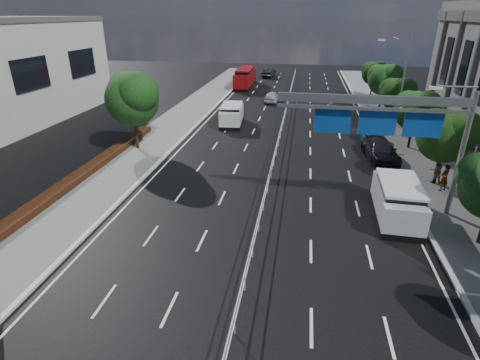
# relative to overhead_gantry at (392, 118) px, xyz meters

# --- Properties ---
(ground) EXTENTS (160.00, 160.00, 0.00)m
(ground) POSITION_rel_overhead_gantry_xyz_m (-6.74, -10.05, -5.61)
(ground) COLOR black
(ground) RESTS_ON ground
(kerb_near) EXTENTS (0.25, 140.00, 0.15)m
(kerb_near) POSITION_rel_overhead_gantry_xyz_m (-15.74, -10.05, -5.54)
(kerb_near) COLOR silver
(kerb_near) RESTS_ON ground
(median_fence) EXTENTS (0.05, 85.00, 1.02)m
(median_fence) POSITION_rel_overhead_gantry_xyz_m (-6.74, 12.45, -5.08)
(median_fence) COLOR silver
(median_fence) RESTS_ON ground
(hedge_near) EXTENTS (1.00, 36.00, 0.44)m
(hedge_near) POSITION_rel_overhead_gantry_xyz_m (-20.04, -5.05, -5.25)
(hedge_near) COLOR black
(hedge_near) RESTS_ON sidewalk_near
(overhead_gantry) EXTENTS (10.24, 0.38, 7.45)m
(overhead_gantry) POSITION_rel_overhead_gantry_xyz_m (0.00, 0.00, 0.00)
(overhead_gantry) COLOR gray
(overhead_gantry) RESTS_ON ground
(streetlight_far) EXTENTS (2.78, 2.40, 9.00)m
(streetlight_far) POSITION_rel_overhead_gantry_xyz_m (3.76, 15.95, -0.40)
(streetlight_far) COLOR gray
(streetlight_far) RESTS_ON ground
(near_tree_back) EXTENTS (4.84, 4.51, 6.69)m
(near_tree_back) POSITION_rel_overhead_gantry_xyz_m (-18.68, 7.92, -1.00)
(near_tree_back) COLOR black
(near_tree_back) RESTS_ON ground
(far_tree_d) EXTENTS (3.85, 3.59, 5.34)m
(far_tree_d) POSITION_rel_overhead_gantry_xyz_m (4.51, 4.42, -1.92)
(far_tree_d) COLOR black
(far_tree_d) RESTS_ON ground
(far_tree_e) EXTENTS (3.63, 3.38, 5.13)m
(far_tree_e) POSITION_rel_overhead_gantry_xyz_m (4.51, 11.93, -2.05)
(far_tree_e) COLOR black
(far_tree_e) RESTS_ON ground
(far_tree_f) EXTENTS (3.52, 3.28, 5.02)m
(far_tree_f) POSITION_rel_overhead_gantry_xyz_m (4.50, 19.43, -2.12)
(far_tree_f) COLOR black
(far_tree_f) RESTS_ON ground
(far_tree_g) EXTENTS (3.96, 3.69, 5.45)m
(far_tree_g) POSITION_rel_overhead_gantry_xyz_m (4.51, 26.92, -1.85)
(far_tree_g) COLOR black
(far_tree_g) RESTS_ON ground
(far_tree_h) EXTENTS (3.41, 3.18, 4.91)m
(far_tree_h) POSITION_rel_overhead_gantry_xyz_m (4.50, 34.43, -2.18)
(far_tree_h) COLOR black
(far_tree_h) RESTS_ON ground
(white_minivan) EXTENTS (2.53, 5.11, 2.15)m
(white_minivan) POSITION_rel_overhead_gantry_xyz_m (-12.16, 17.07, -4.55)
(white_minivan) COLOR black
(white_minivan) RESTS_ON ground
(red_bus) EXTENTS (2.35, 9.70, 2.90)m
(red_bus) POSITION_rel_overhead_gantry_xyz_m (-14.24, 39.43, -4.10)
(red_bus) COLOR black
(red_bus) RESTS_ON ground
(near_car_silver) EXTENTS (1.89, 4.13, 1.37)m
(near_car_silver) POSITION_rel_overhead_gantry_xyz_m (-8.98, 28.83, -4.92)
(near_car_silver) COLOR silver
(near_car_silver) RESTS_ON ground
(near_car_dark) EXTENTS (2.34, 5.03, 1.60)m
(near_car_dark) POSITION_rel_overhead_gantry_xyz_m (-11.44, 50.21, -4.81)
(near_car_dark) COLOR black
(near_car_dark) RESTS_ON ground
(silver_minivan) EXTENTS (2.46, 5.41, 2.21)m
(silver_minivan) POSITION_rel_overhead_gantry_xyz_m (0.84, -0.82, -4.52)
(silver_minivan) COLOR black
(silver_minivan) RESTS_ON ground
(parked_car_teal) EXTENTS (2.34, 4.53, 1.22)m
(parked_car_teal) POSITION_rel_overhead_gantry_xyz_m (1.56, 11.95, -4.99)
(parked_car_teal) COLOR #1A7969
(parked_car_teal) RESTS_ON ground
(parked_car_dark) EXTENTS (2.71, 5.46, 1.52)m
(parked_car_dark) POSITION_rel_overhead_gantry_xyz_m (1.56, 8.95, -4.84)
(parked_car_dark) COLOR black
(parked_car_dark) RESTS_ON ground
(pedestrian_a) EXTENTS (0.79, 0.73, 1.81)m
(pedestrian_a) POSITION_rel_overhead_gantry_xyz_m (4.57, 3.18, -4.56)
(pedestrian_a) COLOR gray
(pedestrian_a) RESTS_ON sidewalk_far
(pedestrian_b) EXTENTS (0.91, 0.73, 1.79)m
(pedestrian_b) POSITION_rel_overhead_gantry_xyz_m (4.44, 4.45, -4.57)
(pedestrian_b) COLOR gray
(pedestrian_b) RESTS_ON sidewalk_far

